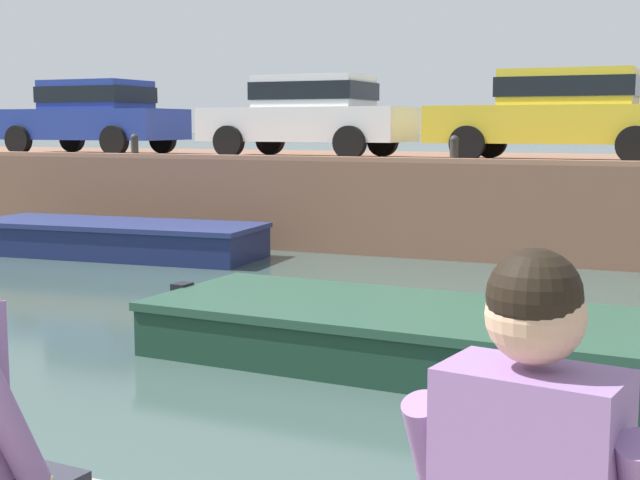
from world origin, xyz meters
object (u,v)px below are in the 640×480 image
(car_leftmost_blue, at_px, (93,114))
(car_centre_yellow, at_px, (562,111))
(boat_moored_west_navy, at_px, (105,238))
(mooring_bollard_west, at_px, (135,145))
(mooring_bollard_mid, at_px, (454,148))
(car_left_inner_white, at_px, (310,113))
(motorboat_passing, at_px, (451,340))

(car_leftmost_blue, bearing_deg, car_centre_yellow, -0.00)
(boat_moored_west_navy, relative_size, mooring_bollard_west, 13.39)
(boat_moored_west_navy, distance_m, car_leftmost_blue, 4.93)
(mooring_bollard_mid, bearing_deg, car_left_inner_white, 153.74)
(car_centre_yellow, xyz_separation_m, mooring_bollard_west, (-7.60, -1.60, -0.61))
(motorboat_passing, bearing_deg, car_centre_yellow, 91.63)
(car_left_inner_white, bearing_deg, motorboat_passing, -58.59)
(car_left_inner_white, xyz_separation_m, car_centre_yellow, (4.70, 0.00, 0.00))
(boat_moored_west_navy, bearing_deg, mooring_bollard_mid, 18.70)
(boat_moored_west_navy, bearing_deg, motorboat_passing, -32.64)
(motorboat_passing, height_order, mooring_bollard_west, mooring_bollard_west)
(car_left_inner_white, bearing_deg, boat_moored_west_navy, -123.08)
(car_centre_yellow, bearing_deg, boat_moored_west_navy, -153.51)
(motorboat_passing, xyz_separation_m, mooring_bollard_mid, (-1.68, 6.47, 1.55))
(boat_moored_west_navy, height_order, mooring_bollard_west, mooring_bollard_west)
(car_leftmost_blue, bearing_deg, mooring_bollard_mid, -10.94)
(boat_moored_west_navy, xyz_separation_m, mooring_bollard_mid, (5.51, 1.86, 1.53))
(car_left_inner_white, height_order, car_centre_yellow, same)
(car_centre_yellow, xyz_separation_m, mooring_bollard_mid, (-1.45, -1.60, -0.61))
(car_left_inner_white, height_order, mooring_bollard_west, car_left_inner_white)
(boat_moored_west_navy, height_order, car_centre_yellow, car_centre_yellow)
(car_centre_yellow, height_order, mooring_bollard_west, car_centre_yellow)
(car_left_inner_white, distance_m, mooring_bollard_west, 3.37)
(car_leftmost_blue, relative_size, mooring_bollard_mid, 8.94)
(car_left_inner_white, bearing_deg, mooring_bollard_west, -151.09)
(motorboat_passing, height_order, car_leftmost_blue, car_leftmost_blue)
(mooring_bollard_west, bearing_deg, car_leftmost_blue, 143.25)
(boat_moored_west_navy, xyz_separation_m, car_leftmost_blue, (-2.79, 3.47, 2.13))
(boat_moored_west_navy, relative_size, car_left_inner_white, 1.48)
(car_centre_yellow, distance_m, mooring_bollard_west, 7.79)
(car_centre_yellow, relative_size, mooring_bollard_mid, 9.83)
(car_leftmost_blue, height_order, mooring_bollard_mid, car_leftmost_blue)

